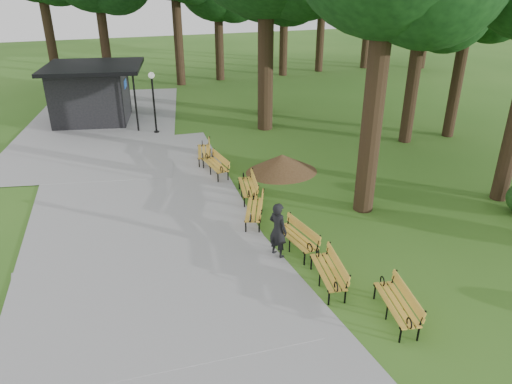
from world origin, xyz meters
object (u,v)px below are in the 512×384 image
object	(u,v)px
bench_4	(247,187)
bench_5	(215,165)
bench_6	(204,152)
bench_1	(328,272)
bench_3	(254,210)
kiosk	(90,94)
lamp_post	(153,90)
bench_0	(396,304)
bench_2	(296,238)
dirt_mound	(282,163)
person	(278,230)

from	to	relation	value
bench_4	bench_5	xyz separation A→B (m)	(-0.64, 2.53, 0.00)
bench_6	bench_5	bearing A→B (deg)	15.23
bench_1	bench_3	size ratio (longest dim) A/B	1.00
kiosk	bench_3	world-z (taller)	kiosk
kiosk	bench_4	bearing A→B (deg)	-55.72
lamp_post	bench_1	distance (m)	15.20
bench_0	bench_2	size ratio (longest dim) A/B	1.00
bench_6	kiosk	bearing A→B (deg)	-138.18
dirt_mound	bench_5	distance (m)	2.81
bench_5	lamp_post	bearing A→B (deg)	-174.23
bench_1	bench_4	size ratio (longest dim) A/B	1.00
lamp_post	bench_0	world-z (taller)	lamp_post
bench_1	person	bearing A→B (deg)	-148.99
dirt_mound	bench_0	world-z (taller)	bench_0
bench_3	bench_6	distance (m)	6.08
dirt_mound	bench_2	distance (m)	6.20
person	bench_1	world-z (taller)	person
person	lamp_post	world-z (taller)	lamp_post
dirt_mound	bench_5	xyz separation A→B (m)	(-2.75, 0.58, 0.04)
dirt_mound	bench_5	size ratio (longest dim) A/B	1.36
kiosk	bench_2	size ratio (longest dim) A/B	2.66
kiosk	bench_6	distance (m)	9.15
bench_0	bench_1	distance (m)	2.04
lamp_post	bench_1	size ratio (longest dim) A/B	1.67
bench_6	bench_2	bearing A→B (deg)	18.88
lamp_post	bench_6	world-z (taller)	lamp_post
bench_1	bench_4	world-z (taller)	same
person	bench_4	xyz separation A→B (m)	(0.31, 4.12, -0.45)
dirt_mound	bench_1	bearing A→B (deg)	-101.72
bench_3	bench_6	xyz separation A→B (m)	(-0.43, 6.07, 0.00)
person	bench_5	distance (m)	6.67
bench_2	bench_6	world-z (taller)	same
bench_0	bench_3	xyz separation A→B (m)	(-1.81, 5.89, 0.00)
person	dirt_mound	bearing A→B (deg)	-50.22
dirt_mound	bench_1	xyz separation A→B (m)	(-1.64, -7.89, 0.04)
bench_4	bench_6	world-z (taller)	same
kiosk	lamp_post	world-z (taller)	lamp_post
kiosk	bench_3	distance (m)	14.82
bench_2	bench_3	xyz separation A→B (m)	(-0.66, 2.16, 0.00)
bench_0	bench_5	world-z (taller)	same
bench_2	bench_6	distance (m)	8.30
lamp_post	bench_3	world-z (taller)	lamp_post
bench_0	bench_6	bearing A→B (deg)	-159.63
bench_4	bench_6	size ratio (longest dim) A/B	1.00
bench_2	bench_5	xyz separation A→B (m)	(-0.97, 6.52, 0.00)
bench_5	bench_6	bearing A→B (deg)	175.13
kiosk	bench_6	bearing A→B (deg)	-49.22
person	kiosk	bearing A→B (deg)	-11.11
bench_2	bench_3	size ratio (longest dim) A/B	1.00
lamp_post	bench_1	xyz separation A→B (m)	(2.76, -14.83, -1.84)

